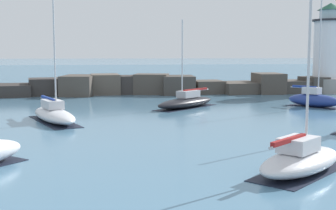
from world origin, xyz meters
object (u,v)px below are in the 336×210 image
object	(u,v)px
lighthouse	(329,55)
sailboat_moored_1	(54,114)
sailboat_moored_8	(314,99)
sailboat_moored_6	(301,159)
sailboat_moored_5	(186,102)

from	to	relation	value
lighthouse	sailboat_moored_1	xyz separation A→B (m)	(-32.08, -21.34, -4.20)
sailboat_moored_1	sailboat_moored_8	world-z (taller)	sailboat_moored_1
lighthouse	sailboat_moored_1	world-z (taller)	lighthouse
lighthouse	sailboat_moored_6	distance (m)	42.76
sailboat_moored_5	sailboat_moored_6	distance (m)	24.00
sailboat_moored_6	sailboat_moored_1	bearing A→B (deg)	127.48
sailboat_moored_1	sailboat_moored_6	xyz separation A→B (m)	(12.68, -16.54, -0.00)
sailboat_moored_5	sailboat_moored_6	xyz separation A→B (m)	(1.33, -23.96, 0.02)
sailboat_moored_6	sailboat_moored_8	size ratio (longest dim) A/B	0.84
lighthouse	sailboat_moored_8	bearing A→B (deg)	-119.86
sailboat_moored_6	sailboat_moored_5	bearing A→B (deg)	93.17
sailboat_moored_5	sailboat_moored_8	size ratio (longest dim) A/B	0.80
sailboat_moored_8	sailboat_moored_5	bearing A→B (deg)	176.27
sailboat_moored_1	sailboat_moored_8	distance (m)	24.54
sailboat_moored_1	sailboat_moored_6	size ratio (longest dim) A/B	1.23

